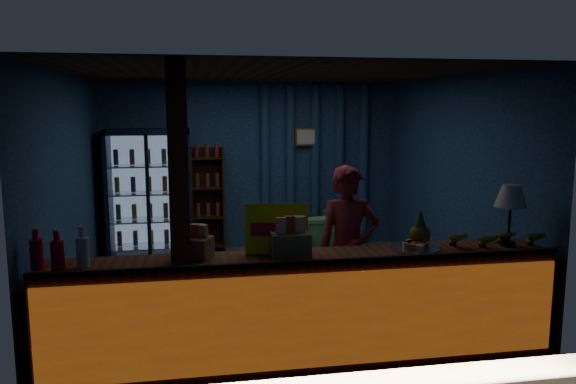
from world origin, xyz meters
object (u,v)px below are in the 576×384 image
green_chair (310,236)px  pastry_tray (415,247)px  shopkeeper (348,250)px  table_lamp (511,198)px

green_chair → pastry_tray: (0.24, -3.27, 0.64)m
shopkeeper → pastry_tray: bearing=-43.4°
shopkeeper → table_lamp: size_ratio=2.91×
pastry_tray → table_lamp: size_ratio=0.78×
green_chair → table_lamp: bearing=103.3°
pastry_tray → table_lamp: bearing=-1.7°
green_chair → pastry_tray: size_ratio=1.67×
shopkeeper → pastry_tray: shopkeeper is taller
green_chair → pastry_tray: pastry_tray is taller
shopkeeper → pastry_tray: (0.46, -0.55, 0.15)m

